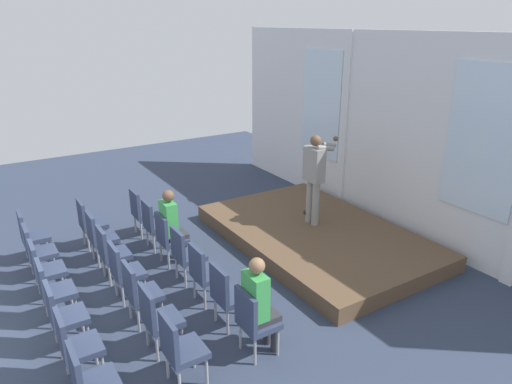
# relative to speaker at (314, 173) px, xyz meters

# --- Properties ---
(ground_plane) EXTENTS (17.94, 17.94, 0.00)m
(ground_plane) POSITION_rel_speaker_xyz_m (0.27, -5.29, -1.31)
(ground_plane) COLOR #2D384C
(rear_partition) EXTENTS (10.08, 0.14, 3.85)m
(rear_partition) POSITION_rel_speaker_xyz_m (0.29, 1.61, 0.63)
(rear_partition) COLOR silver
(rear_partition) RESTS_ON ground
(stage_platform) EXTENTS (4.48, 2.84, 0.29)m
(stage_platform) POSITION_rel_speaker_xyz_m (0.27, -0.11, -1.17)
(stage_platform) COLOR brown
(stage_platform) RESTS_ON ground
(speaker) EXTENTS (0.50, 0.69, 1.75)m
(speaker) POSITION_rel_speaker_xyz_m (0.00, 0.00, 0.00)
(speaker) COLOR gray
(speaker) RESTS_ON stage_platform
(mic_stand) EXTENTS (0.28, 0.28, 1.55)m
(mic_stand) POSITION_rel_speaker_xyz_m (-0.40, 0.27, -0.69)
(mic_stand) COLOR black
(mic_stand) RESTS_ON stage_platform
(chair_r0_c0) EXTENTS (0.46, 0.44, 0.94)m
(chair_r0_c0) POSITION_rel_speaker_xyz_m (-1.82, -2.81, -0.77)
(chair_r0_c0) COLOR #99999E
(chair_r0_c0) RESTS_ON ground
(chair_r0_c1) EXTENTS (0.46, 0.44, 0.94)m
(chair_r0_c1) POSITION_rel_speaker_xyz_m (-1.12, -2.81, -0.77)
(chair_r0_c1) COLOR #99999E
(chair_r0_c1) RESTS_ON ground
(chair_r0_c2) EXTENTS (0.46, 0.44, 0.94)m
(chair_r0_c2) POSITION_rel_speaker_xyz_m (-0.43, -2.81, -0.77)
(chair_r0_c2) COLOR #99999E
(chair_r0_c2) RESTS_ON ground
(audience_r0_c2) EXTENTS (0.36, 0.39, 1.37)m
(audience_r0_c2) POSITION_rel_speaker_xyz_m (-0.43, -2.73, -0.55)
(audience_r0_c2) COLOR #2D2D33
(audience_r0_c2) RESTS_ON ground
(chair_r0_c3) EXTENTS (0.46, 0.44, 0.94)m
(chair_r0_c3) POSITION_rel_speaker_xyz_m (0.27, -2.81, -0.77)
(chair_r0_c3) COLOR #99999E
(chair_r0_c3) RESTS_ON ground
(chair_r0_c4) EXTENTS (0.46, 0.44, 0.94)m
(chair_r0_c4) POSITION_rel_speaker_xyz_m (0.96, -2.81, -0.77)
(chair_r0_c4) COLOR #99999E
(chair_r0_c4) RESTS_ON ground
(chair_r0_c5) EXTENTS (0.46, 0.44, 0.94)m
(chair_r0_c5) POSITION_rel_speaker_xyz_m (1.66, -2.81, -0.77)
(chair_r0_c5) COLOR #99999E
(chair_r0_c5) RESTS_ON ground
(chair_r0_c6) EXTENTS (0.46, 0.44, 0.94)m
(chair_r0_c6) POSITION_rel_speaker_xyz_m (2.35, -2.81, -0.77)
(chair_r0_c6) COLOR #99999E
(chair_r0_c6) RESTS_ON ground
(audience_r0_c6) EXTENTS (0.36, 0.39, 1.36)m
(audience_r0_c6) POSITION_rel_speaker_xyz_m (2.35, -2.73, -0.55)
(audience_r0_c6) COLOR #2D2D33
(audience_r0_c6) RESTS_ON ground
(chair_r1_c0) EXTENTS (0.46, 0.44, 0.94)m
(chair_r1_c0) POSITION_rel_speaker_xyz_m (-1.82, -3.81, -0.77)
(chair_r1_c0) COLOR #99999E
(chair_r1_c0) RESTS_ON ground
(chair_r1_c1) EXTENTS (0.46, 0.44, 0.94)m
(chair_r1_c1) POSITION_rel_speaker_xyz_m (-1.12, -3.81, -0.77)
(chair_r1_c1) COLOR #99999E
(chair_r1_c1) RESTS_ON ground
(chair_r1_c2) EXTENTS (0.46, 0.44, 0.94)m
(chair_r1_c2) POSITION_rel_speaker_xyz_m (-0.43, -3.81, -0.77)
(chair_r1_c2) COLOR #99999E
(chair_r1_c2) RESTS_ON ground
(chair_r1_c3) EXTENTS (0.46, 0.44, 0.94)m
(chair_r1_c3) POSITION_rel_speaker_xyz_m (0.27, -3.81, -0.77)
(chair_r1_c3) COLOR #99999E
(chair_r1_c3) RESTS_ON ground
(chair_r1_c4) EXTENTS (0.46, 0.44, 0.94)m
(chair_r1_c4) POSITION_rel_speaker_xyz_m (0.96, -3.81, -0.77)
(chair_r1_c4) COLOR #99999E
(chair_r1_c4) RESTS_ON ground
(chair_r1_c5) EXTENTS (0.46, 0.44, 0.94)m
(chair_r1_c5) POSITION_rel_speaker_xyz_m (1.66, -3.81, -0.77)
(chair_r1_c5) COLOR #99999E
(chair_r1_c5) RESTS_ON ground
(chair_r1_c6) EXTENTS (0.46, 0.44, 0.94)m
(chair_r1_c6) POSITION_rel_speaker_xyz_m (2.35, -3.81, -0.77)
(chair_r1_c6) COLOR #99999E
(chair_r1_c6) RESTS_ON ground
(chair_r2_c0) EXTENTS (0.46, 0.44, 0.94)m
(chair_r2_c0) POSITION_rel_speaker_xyz_m (-1.82, -4.81, -0.77)
(chair_r2_c0) COLOR #99999E
(chair_r2_c0) RESTS_ON ground
(chair_r2_c1) EXTENTS (0.46, 0.44, 0.94)m
(chair_r2_c1) POSITION_rel_speaker_xyz_m (-1.12, -4.81, -0.77)
(chair_r2_c1) COLOR #99999E
(chair_r2_c1) RESTS_ON ground
(chair_r2_c2) EXTENTS (0.46, 0.44, 0.94)m
(chair_r2_c2) POSITION_rel_speaker_xyz_m (-0.43, -4.81, -0.77)
(chair_r2_c2) COLOR #99999E
(chair_r2_c2) RESTS_ON ground
(chair_r2_c3) EXTENTS (0.46, 0.44, 0.94)m
(chair_r2_c3) POSITION_rel_speaker_xyz_m (0.27, -4.81, -0.77)
(chair_r2_c3) COLOR #99999E
(chair_r2_c3) RESTS_ON ground
(chair_r2_c4) EXTENTS (0.46, 0.44, 0.94)m
(chair_r2_c4) POSITION_rel_speaker_xyz_m (0.96, -4.81, -0.77)
(chair_r2_c4) COLOR #99999E
(chair_r2_c4) RESTS_ON ground
(chair_r2_c5) EXTENTS (0.46, 0.44, 0.94)m
(chair_r2_c5) POSITION_rel_speaker_xyz_m (1.66, -4.81, -0.77)
(chair_r2_c5) COLOR #99999E
(chair_r2_c5) RESTS_ON ground
(chair_r2_c6) EXTENTS (0.46, 0.44, 0.94)m
(chair_r2_c6) POSITION_rel_speaker_xyz_m (2.35, -4.81, -0.77)
(chair_r2_c6) COLOR #99999E
(chair_r2_c6) RESTS_ON ground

